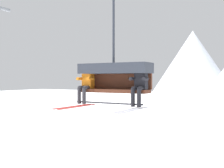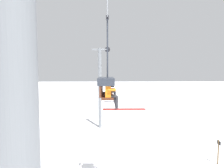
# 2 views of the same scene
# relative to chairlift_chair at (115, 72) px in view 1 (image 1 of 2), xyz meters

# --- Properties ---
(mountain_peak_west) EXTENTS (18.60, 18.60, 14.38)m
(mountain_peak_west) POSITION_rel_chairlift_chair_xyz_m (-8.94, 46.60, 1.73)
(mountain_peak_west) COLOR silver
(mountain_peak_west) RESTS_ON ground_plane
(chairlift_chair) EXTENTS (2.17, 0.74, 3.82)m
(chairlift_chair) POSITION_rel_chairlift_chair_xyz_m (0.00, 0.00, 0.00)
(chairlift_chair) COLOR #512819
(skier_orange) EXTENTS (0.46, 1.70, 1.23)m
(skier_orange) POSITION_rel_chairlift_chair_xyz_m (-0.87, -0.22, -0.33)
(skier_orange) COLOR orange
(skier_black) EXTENTS (0.46, 1.70, 1.23)m
(skier_black) POSITION_rel_chairlift_chair_xyz_m (0.87, -0.22, -0.33)
(skier_black) COLOR black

